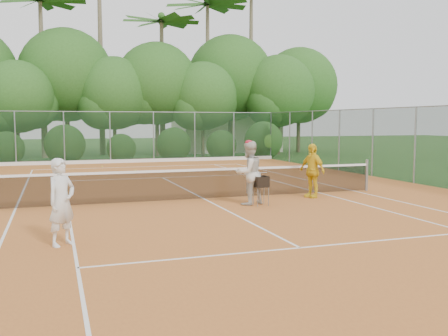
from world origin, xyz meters
The scene contains 14 objects.
ground centered at (0.00, 0.00, 0.00)m, with size 120.00×120.00×0.00m, color #264C1B.
clay_court centered at (0.00, 0.00, 0.01)m, with size 18.00×36.00×0.02m, color #B6672A.
club_building centered at (9.00, 24.00, 1.50)m, with size 8.00×5.00×3.00m, color beige.
tennis_net centered at (0.00, 0.00, 0.53)m, with size 11.97×0.10×1.10m.
player_white centered at (-4.31, -4.72, 0.88)m, with size 0.63×0.41×1.72m, color silver.
player_center_grp centered at (0.94, -1.38, 0.95)m, with size 1.08×0.95×1.89m.
player_yellow centered at (3.36, -0.75, 0.88)m, with size 1.01×0.42×1.72m, color yellow.
ball_hopper centered at (1.21, -1.66, 0.70)m, with size 0.37×0.37×0.86m.
stray_ball_a centered at (-2.00, 12.47, 0.05)m, with size 0.07×0.07×0.07m, color yellow.
stray_ball_b centered at (-0.67, 9.69, 0.05)m, with size 0.07×0.07×0.07m, color #BEE034.
stray_ball_c centered at (4.47, 9.42, 0.05)m, with size 0.07×0.07×0.07m, color #B1CF30.
court_markings centered at (0.00, 0.00, 0.02)m, with size 11.03×23.83×0.01m.
fence_back centered at (0.00, 15.00, 1.52)m, with size 18.07×0.07×3.00m.
tropical_treeline centered at (1.43, 20.22, 5.11)m, with size 32.10×8.49×15.03m.
Camera 1 is at (-4.42, -14.82, 2.44)m, focal length 40.00 mm.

